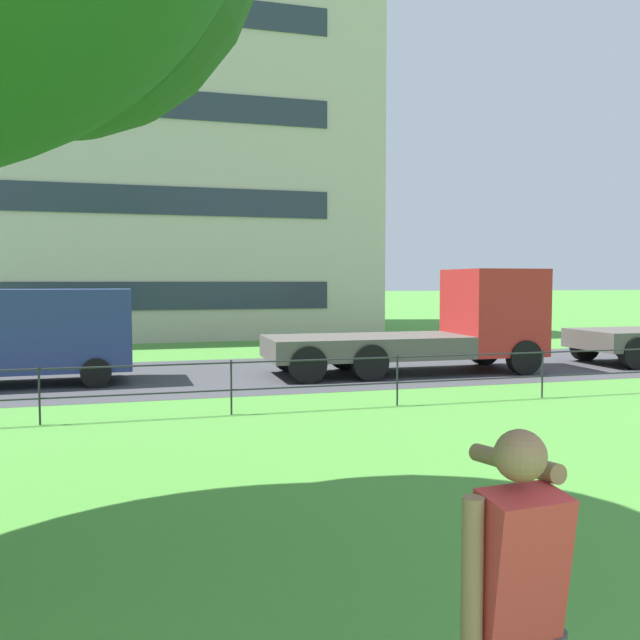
% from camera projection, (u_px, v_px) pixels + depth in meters
% --- Properties ---
extents(street_strip, '(80.00, 6.71, 0.01)m').
position_uv_depth(street_strip, '(204.00, 375.00, 16.95)').
color(street_strip, '#424247').
rests_on(street_strip, ground).
extents(park_fence, '(32.43, 0.04, 1.00)m').
position_uv_depth(park_fence, '(231.00, 378.00, 11.96)').
color(park_fence, '#232328').
rests_on(park_fence, ground).
extents(person_thrower, '(0.51, 0.80, 1.82)m').
position_uv_depth(person_thrower, '(515.00, 623.00, 2.79)').
color(person_thrower, '#383842').
rests_on(person_thrower, ground).
extents(panel_van_far_right, '(5.05, 2.21, 2.24)m').
position_uv_depth(panel_van_far_right, '(20.00, 331.00, 15.33)').
color(panel_van_far_right, navy).
rests_on(panel_van_far_right, ground).
extents(flatbed_truck_right, '(7.33, 2.51, 2.75)m').
position_uv_depth(flatbed_truck_right, '(443.00, 326.00, 17.62)').
color(flatbed_truck_right, '#B22323').
rests_on(flatbed_truck_right, ground).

